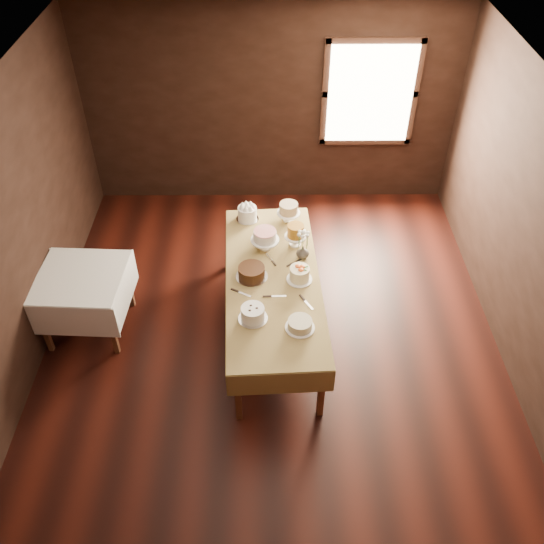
{
  "coord_description": "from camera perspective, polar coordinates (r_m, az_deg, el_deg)",
  "views": [
    {
      "loc": [
        -0.03,
        -4.19,
        4.87
      ],
      "look_at": [
        0.0,
        0.2,
        0.95
      ],
      "focal_mm": 38.08,
      "sensor_mm": 36.0,
      "label": 1
    }
  ],
  "objects": [
    {
      "name": "cake_speckled",
      "position": [
        6.81,
        1.65,
        5.88
      ],
      "size": [
        0.28,
        0.28,
        0.24
      ],
      "color": "white",
      "rests_on": "display_table"
    },
    {
      "name": "cake_lattice",
      "position": [
        6.39,
        -0.7,
        3.15
      ],
      "size": [
        0.33,
        0.33,
        0.24
      ],
      "color": "white",
      "rests_on": "display_table"
    },
    {
      "name": "flower_bouquet",
      "position": [
        6.17,
        3.11,
        3.34
      ],
      "size": [
        0.14,
        0.14,
        0.2
      ],
      "primitive_type": null,
      "color": "white",
      "rests_on": "flower_vase"
    },
    {
      "name": "window",
      "position": [
        7.96,
        9.7,
        16.91
      ],
      "size": [
        1.1,
        0.05,
        1.3
      ],
      "primitive_type": "cube",
      "color": "#FFEABF",
      "rests_on": "wall_back"
    },
    {
      "name": "wall_back",
      "position": [
        7.99,
        -0.13,
        15.99
      ],
      "size": [
        5.0,
        0.02,
        2.8
      ],
      "primitive_type": "cube",
      "color": "black",
      "rests_on": "ground"
    },
    {
      "name": "floor",
      "position": [
        6.43,
        0.01,
        -7.53
      ],
      "size": [
        5.0,
        6.0,
        0.01
      ],
      "primitive_type": "cube",
      "color": "black",
      "rests_on": "ground"
    },
    {
      "name": "display_table",
      "position": [
        6.11,
        0.07,
        -1.04
      ],
      "size": [
        1.11,
        2.56,
        0.78
      ],
      "rotation": [
        0.0,
        0.0,
        0.05
      ],
      "color": "#512B18",
      "rests_on": "ground"
    },
    {
      "name": "cake_server_a",
      "position": [
        5.87,
        0.68,
        -2.39
      ],
      "size": [
        0.24,
        0.03,
        0.01
      ],
      "primitive_type": "cube",
      "rotation": [
        0.0,
        0.0,
        0.04
      ],
      "color": "silver",
      "rests_on": "display_table"
    },
    {
      "name": "cake_caramel",
      "position": [
        6.43,
        2.33,
        3.56
      ],
      "size": [
        0.25,
        0.25,
        0.28
      ],
      "color": "white",
      "rests_on": "display_table"
    },
    {
      "name": "cake_server_b",
      "position": [
        5.79,
        3.64,
        -3.27
      ],
      "size": [
        0.14,
        0.22,
        0.01
      ],
      "primitive_type": "cube",
      "rotation": [
        0.0,
        0.0,
        -1.04
      ],
      "color": "silver",
      "rests_on": "display_table"
    },
    {
      "name": "cake_server_e",
      "position": [
        5.9,
        -2.71,
        -2.21
      ],
      "size": [
        0.22,
        0.14,
        0.01
      ],
      "primitive_type": "cube",
      "rotation": [
        0.0,
        0.0,
        -0.5
      ],
      "color": "silver",
      "rests_on": "display_table"
    },
    {
      "name": "wall_right",
      "position": [
        6.0,
        24.65,
        2.04
      ],
      "size": [
        0.02,
        6.0,
        2.8
      ],
      "primitive_type": "cube",
      "color": "black",
      "rests_on": "ground"
    },
    {
      "name": "cake_chocolate",
      "position": [
        6.05,
        -2.03,
        -0.05
      ],
      "size": [
        0.38,
        0.38,
        0.13
      ],
      "color": "silver",
      "rests_on": "display_table"
    },
    {
      "name": "cake_server_d",
      "position": [
        6.29,
        2.64,
        1.15
      ],
      "size": [
        0.21,
        0.17,
        0.01
      ],
      "primitive_type": "cube",
      "rotation": [
        0.0,
        0.0,
        0.65
      ],
      "color": "silver",
      "rests_on": "display_table"
    },
    {
      "name": "cake_swirl",
      "position": [
        5.61,
        -1.91,
        -4.16
      ],
      "size": [
        0.29,
        0.29,
        0.15
      ],
      "color": "silver",
      "rests_on": "display_table"
    },
    {
      "name": "side_table",
      "position": [
        6.5,
        -18.34,
        -0.99
      ],
      "size": [
        0.96,
        0.96,
        0.77
      ],
      "rotation": [
        0.0,
        0.0,
        -0.05
      ],
      "color": "#512B18",
      "rests_on": "ground"
    },
    {
      "name": "cake_server_c",
      "position": [
        6.33,
        -0.28,
        1.49
      ],
      "size": [
        0.13,
        0.23,
        0.01
      ],
      "primitive_type": "cube",
      "rotation": [
        0.0,
        0.0,
        2.01
      ],
      "color": "silver",
      "rests_on": "display_table"
    },
    {
      "name": "cake_meringue",
      "position": [
        6.84,
        -2.45,
        5.77
      ],
      "size": [
        0.3,
        0.3,
        0.17
      ],
      "color": "silver",
      "rests_on": "display_table"
    },
    {
      "name": "ceiling",
      "position": [
        4.68,
        0.02,
        15.47
      ],
      "size": [
        5.0,
        6.0,
        0.01
      ],
      "primitive_type": "cube",
      "color": "beige",
      "rests_on": "wall_back"
    },
    {
      "name": "wall_left",
      "position": [
        5.98,
        -24.72,
        1.84
      ],
      "size": [
        0.02,
        6.0,
        2.8
      ],
      "primitive_type": "cube",
      "color": "black",
      "rests_on": "ground"
    },
    {
      "name": "cake_flowers",
      "position": [
        6.02,
        2.74,
        -0.23
      ],
      "size": [
        0.27,
        0.27,
        0.16
      ],
      "color": "white",
      "rests_on": "display_table"
    },
    {
      "name": "flower_vase",
      "position": [
        6.29,
        3.05,
        1.96
      ],
      "size": [
        0.2,
        0.2,
        0.15
      ],
      "primitive_type": "imported",
      "rotation": [
        0.0,
        0.0,
        0.79
      ],
      "color": "#2D2823",
      "rests_on": "display_table"
    },
    {
      "name": "cake_cream",
      "position": [
        5.54,
        2.78,
        -5.22
      ],
      "size": [
        0.33,
        0.33,
        0.1
      ],
      "color": "white",
      "rests_on": "display_table"
    }
  ]
}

